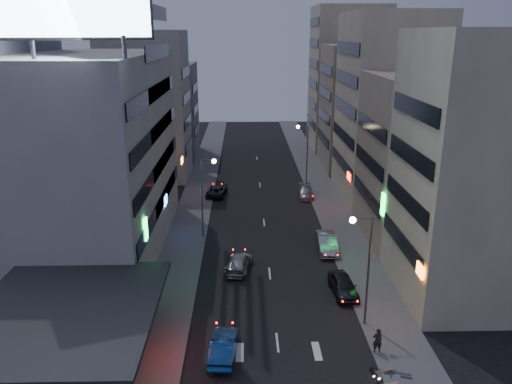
{
  "coord_description": "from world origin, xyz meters",
  "views": [
    {
      "loc": [
        -2.14,
        -24.5,
        19.71
      ],
      "look_at": [
        -1.09,
        17.17,
        6.32
      ],
      "focal_mm": 35.0,
      "sensor_mm": 36.0,
      "label": 1
    }
  ],
  "objects_px": {
    "parked_car_right_far": "(306,192)",
    "parked_car_right_mid": "(327,243)",
    "parked_car_left": "(217,191)",
    "scooter_silver_a": "(399,374)",
    "parked_car_right_near": "(343,285)",
    "road_car_silver": "(239,263)",
    "scooter_blue": "(413,366)",
    "scooter_black_b": "(393,363)",
    "road_car_blue": "(223,347)",
    "person": "(377,340)",
    "scooter_silver_b": "(393,360)"
  },
  "relations": [
    {
      "from": "parked_car_right_far",
      "to": "parked_car_right_mid",
      "type": "bearing_deg",
      "value": -87.14
    },
    {
      "from": "parked_car_left",
      "to": "scooter_silver_a",
      "type": "xyz_separation_m",
      "value": [
        12.43,
        -35.69,
        -0.01
      ]
    },
    {
      "from": "parked_car_right_near",
      "to": "parked_car_right_mid",
      "type": "height_order",
      "value": "parked_car_right_mid"
    },
    {
      "from": "road_car_silver",
      "to": "scooter_blue",
      "type": "xyz_separation_m",
      "value": [
        10.49,
        -14.35,
        0.01
      ]
    },
    {
      "from": "road_car_silver",
      "to": "scooter_black_b",
      "type": "bearing_deg",
      "value": 134.61
    },
    {
      "from": "parked_car_left",
      "to": "road_car_blue",
      "type": "xyz_separation_m",
      "value": [
        2.07,
        -32.89,
        0.07
      ]
    },
    {
      "from": "parked_car_right_near",
      "to": "person",
      "type": "height_order",
      "value": "person"
    },
    {
      "from": "parked_car_left",
      "to": "parked_car_right_mid",
      "type": "bearing_deg",
      "value": 130.7
    },
    {
      "from": "road_car_blue",
      "to": "person",
      "type": "height_order",
      "value": "person"
    },
    {
      "from": "parked_car_left",
      "to": "scooter_black_b",
      "type": "height_order",
      "value": "parked_car_left"
    },
    {
      "from": "road_car_blue",
      "to": "scooter_silver_b",
      "type": "height_order",
      "value": "road_car_blue"
    },
    {
      "from": "parked_car_right_far",
      "to": "scooter_silver_b",
      "type": "xyz_separation_m",
      "value": [
        1.29,
        -33.56,
        0.04
      ]
    },
    {
      "from": "road_car_silver",
      "to": "parked_car_left",
      "type": "bearing_deg",
      "value": -71.44
    },
    {
      "from": "person",
      "to": "parked_car_right_mid",
      "type": "bearing_deg",
      "value": -91.55
    },
    {
      "from": "road_car_silver",
      "to": "scooter_silver_b",
      "type": "xyz_separation_m",
      "value": [
        9.53,
        -13.69,
        -0.0
      ]
    },
    {
      "from": "scooter_silver_a",
      "to": "person",
      "type": "bearing_deg",
      "value": -0.82
    },
    {
      "from": "scooter_silver_a",
      "to": "scooter_black_b",
      "type": "relative_size",
      "value": 0.98
    },
    {
      "from": "road_car_silver",
      "to": "scooter_blue",
      "type": "relative_size",
      "value": 2.5
    },
    {
      "from": "scooter_blue",
      "to": "parked_car_right_near",
      "type": "bearing_deg",
      "value": 30.82
    },
    {
      "from": "parked_car_right_far",
      "to": "road_car_silver",
      "type": "xyz_separation_m",
      "value": [
        -8.24,
        -19.88,
        0.04
      ]
    },
    {
      "from": "parked_car_right_mid",
      "to": "parked_car_left",
      "type": "xyz_separation_m",
      "value": [
        -11.2,
        16.93,
        -0.16
      ]
    },
    {
      "from": "scooter_silver_b",
      "to": "road_car_blue",
      "type": "bearing_deg",
      "value": 66.7
    },
    {
      "from": "parked_car_left",
      "to": "scooter_blue",
      "type": "distance_m",
      "value": 37.58
    },
    {
      "from": "parked_car_left",
      "to": "road_car_silver",
      "type": "xyz_separation_m",
      "value": [
        2.96,
        -20.74,
        0.03
      ]
    },
    {
      "from": "parked_car_right_far",
      "to": "road_car_blue",
      "type": "xyz_separation_m",
      "value": [
        -9.13,
        -32.02,
        0.08
      ]
    },
    {
      "from": "road_car_silver",
      "to": "person",
      "type": "distance_m",
      "value": 15.05
    },
    {
      "from": "person",
      "to": "scooter_blue",
      "type": "xyz_separation_m",
      "value": [
        1.55,
        -2.25,
        -0.3
      ]
    },
    {
      "from": "parked_car_left",
      "to": "road_car_blue",
      "type": "bearing_deg",
      "value": 100.82
    },
    {
      "from": "parked_car_right_far",
      "to": "road_car_silver",
      "type": "bearing_deg",
      "value": -109.66
    },
    {
      "from": "parked_car_right_near",
      "to": "road_car_blue",
      "type": "xyz_separation_m",
      "value": [
        -9.13,
        -7.73,
        -0.03
      ]
    },
    {
      "from": "road_car_blue",
      "to": "scooter_black_b",
      "type": "xyz_separation_m",
      "value": [
        10.34,
        -1.77,
        -0.07
      ]
    },
    {
      "from": "scooter_silver_a",
      "to": "scooter_silver_b",
      "type": "xyz_separation_m",
      "value": [
        0.06,
        1.26,
        0.04
      ]
    },
    {
      "from": "road_car_blue",
      "to": "scooter_silver_b",
      "type": "xyz_separation_m",
      "value": [
        10.42,
        -1.54,
        -0.05
      ]
    },
    {
      "from": "parked_car_right_mid",
      "to": "scooter_blue",
      "type": "relative_size",
      "value": 2.64
    },
    {
      "from": "parked_car_left",
      "to": "parked_car_right_near",
      "type": "bearing_deg",
      "value": 121.22
    },
    {
      "from": "parked_car_right_near",
      "to": "road_car_blue",
      "type": "relative_size",
      "value": 1.01
    },
    {
      "from": "parked_car_right_mid",
      "to": "scooter_silver_a",
      "type": "bearing_deg",
      "value": -85.26
    },
    {
      "from": "scooter_silver_a",
      "to": "parked_car_right_near",
      "type": "bearing_deg",
      "value": -4.68
    },
    {
      "from": "parked_car_right_far",
      "to": "road_car_silver",
      "type": "height_order",
      "value": "road_car_silver"
    },
    {
      "from": "parked_car_left",
      "to": "scooter_silver_b",
      "type": "xyz_separation_m",
      "value": [
        12.49,
        -34.43,
        0.02
      ]
    },
    {
      "from": "scooter_black_b",
      "to": "scooter_blue",
      "type": "bearing_deg",
      "value": -106.9
    },
    {
      "from": "parked_car_right_near",
      "to": "scooter_black_b",
      "type": "xyz_separation_m",
      "value": [
        1.21,
        -9.5,
        -0.1
      ]
    },
    {
      "from": "road_car_silver",
      "to": "scooter_silver_a",
      "type": "bearing_deg",
      "value": 132.78
    },
    {
      "from": "person",
      "to": "parked_car_left",
      "type": "bearing_deg",
      "value": -74.15
    },
    {
      "from": "parked_car_left",
      "to": "parked_car_right_far",
      "type": "relative_size",
      "value": 1.06
    },
    {
      "from": "parked_car_right_mid",
      "to": "parked_car_left",
      "type": "height_order",
      "value": "parked_car_right_mid"
    },
    {
      "from": "road_car_blue",
      "to": "person",
      "type": "distance_m",
      "value": 9.83
    },
    {
      "from": "parked_car_left",
      "to": "scooter_silver_b",
      "type": "height_order",
      "value": "parked_car_left"
    },
    {
      "from": "parked_car_right_near",
      "to": "parked_car_right_mid",
      "type": "relative_size",
      "value": 0.9
    },
    {
      "from": "scooter_blue",
      "to": "scooter_black_b",
      "type": "height_order",
      "value": "scooter_blue"
    }
  ]
}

